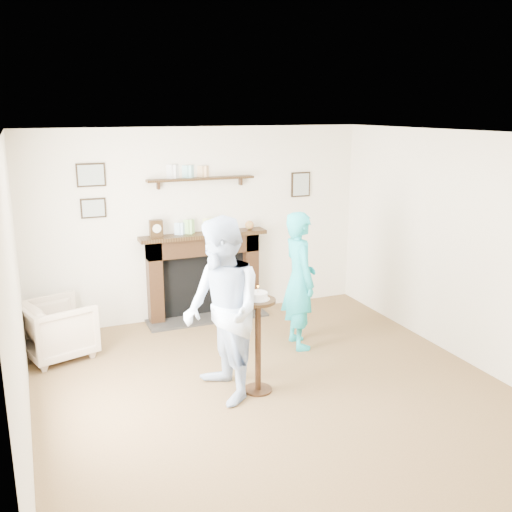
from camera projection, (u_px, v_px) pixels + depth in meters
The scene contains 6 objects.
ground at pixel (279, 396), 5.55m from camera, with size 5.00×5.00×0.00m, color brown.
room_shell at pixel (252, 220), 5.76m from camera, with size 4.54×5.02×2.52m.
armchair at pixel (61, 356), 6.45m from camera, with size 0.70×0.72×0.65m, color tan.
man at pixel (224, 397), 5.54m from camera, with size 0.86×0.67×1.77m, color #A3B9CC.
woman at pixel (298, 345), 6.76m from camera, with size 0.58×0.38×1.60m, color #1F9EB2.
pedestal_table at pixel (258, 327), 5.49m from camera, with size 0.34×0.34×1.09m.
Camera 1 is at (-2.12, -4.57, 2.71)m, focal length 40.00 mm.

